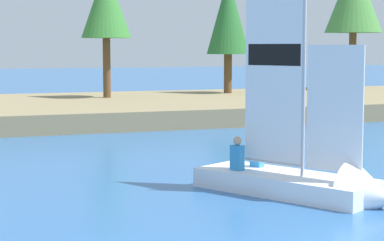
# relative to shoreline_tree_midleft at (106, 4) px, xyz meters

# --- Properties ---
(shore_bank) EXTENTS (80.00, 12.43, 0.77)m
(shore_bank) POSITION_rel_shoreline_tree_midleft_xyz_m (-1.69, -1.82, -4.96)
(shore_bank) COLOR #897A56
(shore_bank) RESTS_ON ground
(shoreline_tree_midleft) EXTENTS (2.44, 2.44, 6.36)m
(shoreline_tree_midleft) POSITION_rel_shoreline_tree_midleft_xyz_m (0.00, 0.00, 0.00)
(shoreline_tree_midleft) COLOR brown
(shoreline_tree_midleft) RESTS_ON shore_bank
(shoreline_tree_centre) EXTENTS (2.29, 2.29, 6.30)m
(shoreline_tree_centre) POSITION_rel_shoreline_tree_midleft_xyz_m (6.90, 1.11, -0.43)
(shoreline_tree_centre) COLOR brown
(shoreline_tree_centre) RESTS_ON shore_bank
(sailboat) EXTENTS (3.55, 4.82, 5.59)m
(sailboat) POSITION_rel_shoreline_tree_midleft_xyz_m (-0.20, -20.87, -4.97)
(sailboat) COLOR white
(sailboat) RESTS_ON ground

